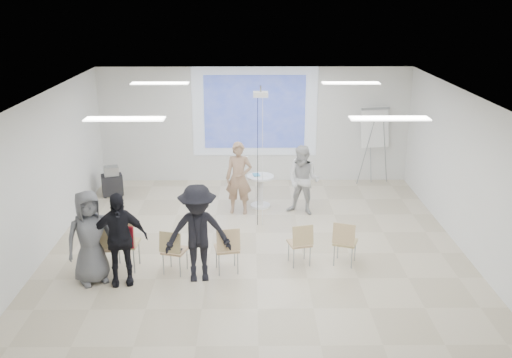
{
  "coord_description": "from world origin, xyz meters",
  "views": [
    {
      "loc": [
        -0.1,
        -9.95,
        4.8
      ],
      "look_at": [
        0.0,
        0.8,
        1.25
      ],
      "focal_mm": 40.0,
      "sensor_mm": 36.0,
      "label": 1
    }
  ],
  "objects_px": {
    "chair_left_mid": "(124,241)",
    "audience_outer": "(89,232)",
    "chair_center": "(227,246)",
    "chair_right_far": "(345,240)",
    "chair_left_inner": "(173,248)",
    "audience_left": "(118,232)",
    "laptop": "(175,248)",
    "chair_far_left": "(103,244)",
    "flipchart_easel": "(375,128)",
    "pedestal_table": "(260,189)",
    "av_cart": "(112,182)",
    "chair_right_inner": "(301,241)",
    "audience_mid": "(198,227)",
    "player_right": "(303,177)",
    "player_left": "(239,173)"
  },
  "relations": [
    {
      "from": "pedestal_table",
      "to": "audience_outer",
      "type": "xyz_separation_m",
      "value": [
        -2.96,
        -3.59,
        0.5
      ]
    },
    {
      "from": "chair_far_left",
      "to": "laptop",
      "type": "xyz_separation_m",
      "value": [
        1.27,
        0.02,
        -0.09
      ]
    },
    {
      "from": "chair_center",
      "to": "audience_left",
      "type": "height_order",
      "value": "audience_left"
    },
    {
      "from": "laptop",
      "to": "chair_left_inner",
      "type": "bearing_deg",
      "value": 93.51
    },
    {
      "from": "chair_far_left",
      "to": "chair_left_inner",
      "type": "bearing_deg",
      "value": -13.63
    },
    {
      "from": "pedestal_table",
      "to": "chair_right_far",
      "type": "relative_size",
      "value": 0.91
    },
    {
      "from": "chair_left_mid",
      "to": "audience_mid",
      "type": "bearing_deg",
      "value": -10.8
    },
    {
      "from": "pedestal_table",
      "to": "laptop",
      "type": "height_order",
      "value": "pedestal_table"
    },
    {
      "from": "chair_right_inner",
      "to": "laptop",
      "type": "xyz_separation_m",
      "value": [
        -2.26,
        -0.21,
        -0.04
      ]
    },
    {
      "from": "audience_left",
      "to": "av_cart",
      "type": "height_order",
      "value": "audience_left"
    },
    {
      "from": "pedestal_table",
      "to": "laptop",
      "type": "distance_m",
      "value": 3.6
    },
    {
      "from": "chair_left_mid",
      "to": "chair_right_far",
      "type": "distance_m",
      "value": 3.97
    },
    {
      "from": "player_left",
      "to": "av_cart",
      "type": "relative_size",
      "value": 2.54
    },
    {
      "from": "audience_mid",
      "to": "chair_center",
      "type": "bearing_deg",
      "value": 18.85
    },
    {
      "from": "audience_left",
      "to": "chair_center",
      "type": "bearing_deg",
      "value": -0.39
    },
    {
      "from": "pedestal_table",
      "to": "chair_right_far",
      "type": "bearing_deg",
      "value": -63.83
    },
    {
      "from": "chair_far_left",
      "to": "audience_mid",
      "type": "xyz_separation_m",
      "value": [
        1.72,
        -0.28,
        0.44
      ]
    },
    {
      "from": "chair_right_inner",
      "to": "audience_left",
      "type": "relative_size",
      "value": 0.44
    },
    {
      "from": "chair_right_far",
      "to": "audience_mid",
      "type": "xyz_separation_m",
      "value": [
        -2.61,
        -0.52,
        0.48
      ]
    },
    {
      "from": "laptop",
      "to": "audience_left",
      "type": "xyz_separation_m",
      "value": [
        -0.88,
        -0.4,
        0.49
      ]
    },
    {
      "from": "chair_far_left",
      "to": "chair_left_mid",
      "type": "bearing_deg",
      "value": -0.33
    },
    {
      "from": "pedestal_table",
      "to": "av_cart",
      "type": "distance_m",
      "value": 3.73
    },
    {
      "from": "chair_left_inner",
      "to": "av_cart",
      "type": "relative_size",
      "value": 1.15
    },
    {
      "from": "chair_far_left",
      "to": "audience_mid",
      "type": "distance_m",
      "value": 1.8
    },
    {
      "from": "chair_left_inner",
      "to": "audience_left",
      "type": "xyz_separation_m",
      "value": [
        -0.86,
        -0.31,
        0.44
      ]
    },
    {
      "from": "chair_right_inner",
      "to": "chair_right_far",
      "type": "height_order",
      "value": "chair_right_far"
    },
    {
      "from": "chair_left_mid",
      "to": "laptop",
      "type": "xyz_separation_m",
      "value": [
        0.91,
        -0.04,
        -0.13
      ]
    },
    {
      "from": "chair_left_inner",
      "to": "audience_outer",
      "type": "bearing_deg",
      "value": -152.68
    },
    {
      "from": "chair_center",
      "to": "av_cart",
      "type": "height_order",
      "value": "chair_center"
    },
    {
      "from": "audience_mid",
      "to": "player_left",
      "type": "bearing_deg",
      "value": 71.9
    },
    {
      "from": "chair_right_inner",
      "to": "audience_mid",
      "type": "height_order",
      "value": "audience_mid"
    },
    {
      "from": "audience_outer",
      "to": "chair_center",
      "type": "bearing_deg",
      "value": -24.42
    },
    {
      "from": "flipchart_easel",
      "to": "chair_center",
      "type": "bearing_deg",
      "value": -138.02
    },
    {
      "from": "chair_left_mid",
      "to": "audience_left",
      "type": "distance_m",
      "value": 0.57
    },
    {
      "from": "player_right",
      "to": "chair_left_mid",
      "type": "xyz_separation_m",
      "value": [
        -3.43,
        -2.76,
        -0.29
      ]
    },
    {
      "from": "chair_right_inner",
      "to": "audience_mid",
      "type": "xyz_separation_m",
      "value": [
        -1.81,
        -0.51,
        0.5
      ]
    },
    {
      "from": "chair_center",
      "to": "chair_right_far",
      "type": "xyz_separation_m",
      "value": [
        2.12,
        0.28,
        -0.02
      ]
    },
    {
      "from": "chair_left_mid",
      "to": "audience_outer",
      "type": "xyz_separation_m",
      "value": [
        -0.47,
        -0.4,
        0.35
      ]
    },
    {
      "from": "chair_center",
      "to": "flipchart_easel",
      "type": "xyz_separation_m",
      "value": [
        3.59,
        5.01,
        0.95
      ]
    },
    {
      "from": "chair_right_far",
      "to": "audience_mid",
      "type": "relative_size",
      "value": 0.43
    },
    {
      "from": "chair_left_inner",
      "to": "flipchart_easel",
      "type": "relative_size",
      "value": 0.42
    },
    {
      "from": "pedestal_table",
      "to": "av_cart",
      "type": "relative_size",
      "value": 1.06
    },
    {
      "from": "chair_right_far",
      "to": "laptop",
      "type": "height_order",
      "value": "chair_right_far"
    },
    {
      "from": "av_cart",
      "to": "chair_right_far",
      "type": "bearing_deg",
      "value": -54.85
    },
    {
      "from": "player_right",
      "to": "chair_right_inner",
      "type": "bearing_deg",
      "value": -71.95
    },
    {
      "from": "audience_left",
      "to": "laptop",
      "type": "bearing_deg",
      "value": 13.6
    },
    {
      "from": "audience_mid",
      "to": "flipchart_easel",
      "type": "height_order",
      "value": "flipchart_easel"
    },
    {
      "from": "chair_right_far",
      "to": "av_cart",
      "type": "bearing_deg",
      "value": 163.48
    },
    {
      "from": "chair_right_inner",
      "to": "audience_outer",
      "type": "distance_m",
      "value": 3.71
    },
    {
      "from": "chair_left_inner",
      "to": "audience_left",
      "type": "height_order",
      "value": "audience_left"
    }
  ]
}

